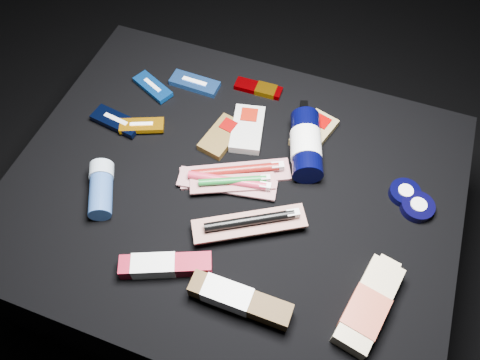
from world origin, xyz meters
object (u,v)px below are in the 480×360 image
(toothpaste_carton_red, at_px, (162,266))
(deodorant_stick, at_px, (101,188))
(bodywash_bottle, at_px, (368,307))
(lotion_bottle, at_px, (306,144))

(toothpaste_carton_red, bearing_deg, deodorant_stick, 127.44)
(bodywash_bottle, bearing_deg, deodorant_stick, -173.31)
(toothpaste_carton_red, bearing_deg, bodywash_bottle, -14.53)
(bodywash_bottle, height_order, deodorant_stick, deodorant_stick)
(deodorant_stick, bearing_deg, lotion_bottle, 7.20)
(lotion_bottle, distance_m, deodorant_stick, 0.46)
(lotion_bottle, height_order, toothpaste_carton_red, lotion_bottle)
(lotion_bottle, relative_size, toothpaste_carton_red, 1.21)
(lotion_bottle, xyz_separation_m, bodywash_bottle, (0.21, -0.31, -0.01))
(lotion_bottle, relative_size, deodorant_stick, 1.61)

